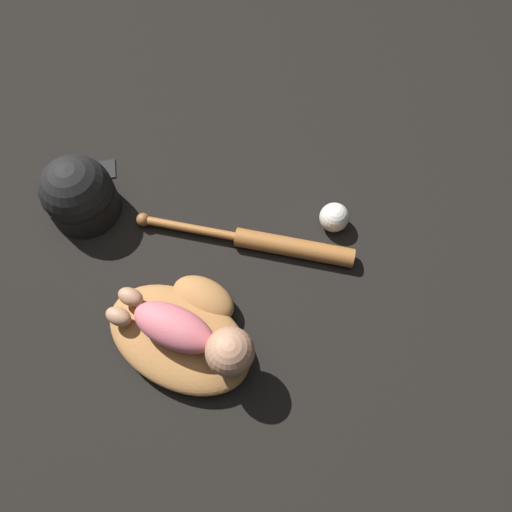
{
  "coord_description": "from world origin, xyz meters",
  "views": [
    {
      "loc": [
        0.41,
        -0.05,
        1.1
      ],
      "look_at": [
        -0.01,
        0.26,
        0.06
      ],
      "focal_mm": 35.0,
      "sensor_mm": 36.0,
      "label": 1
    }
  ],
  "objects_px": {
    "baby_figure": "(193,336)",
    "baseball_glove": "(183,331)",
    "baseball_bat": "(272,243)",
    "baseball": "(334,217)",
    "baseball_cap": "(79,194)"
  },
  "relations": [
    {
      "from": "baby_figure",
      "to": "baseball_glove",
      "type": "bearing_deg",
      "value": -172.41
    },
    {
      "from": "baseball_bat",
      "to": "baby_figure",
      "type": "bearing_deg",
      "value": -68.85
    },
    {
      "from": "baseball_glove",
      "to": "baseball",
      "type": "height_order",
      "value": "baseball"
    },
    {
      "from": "baseball",
      "to": "baseball_cap",
      "type": "height_order",
      "value": "baseball_cap"
    },
    {
      "from": "baby_figure",
      "to": "baseball_cap",
      "type": "height_order",
      "value": "baseball_cap"
    },
    {
      "from": "baby_figure",
      "to": "baseball",
      "type": "distance_m",
      "value": 0.47
    },
    {
      "from": "baby_figure",
      "to": "baseball",
      "type": "relative_size",
      "value": 4.34
    },
    {
      "from": "baseball_glove",
      "to": "baseball_bat",
      "type": "xyz_separation_m",
      "value": [
        -0.07,
        0.3,
        -0.01
      ]
    },
    {
      "from": "baby_figure",
      "to": "baseball",
      "type": "height_order",
      "value": "baby_figure"
    },
    {
      "from": "baseball_glove",
      "to": "baseball_bat",
      "type": "distance_m",
      "value": 0.3
    },
    {
      "from": "baseball_glove",
      "to": "baby_figure",
      "type": "distance_m",
      "value": 0.09
    },
    {
      "from": "baseball_glove",
      "to": "baby_figure",
      "type": "xyz_separation_m",
      "value": [
        0.05,
        0.01,
        0.08
      ]
    },
    {
      "from": "baseball",
      "to": "baseball_cap",
      "type": "xyz_separation_m",
      "value": [
        -0.41,
        -0.48,
        0.04
      ]
    },
    {
      "from": "baseball_glove",
      "to": "baseball_bat",
      "type": "relative_size",
      "value": 0.94
    },
    {
      "from": "baseball_cap",
      "to": "baseball_glove",
      "type": "bearing_deg",
      "value": 2.69
    }
  ]
}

